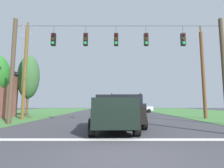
% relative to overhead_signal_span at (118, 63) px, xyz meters
% --- Properties ---
extents(ground_plane, '(120.00, 120.00, 0.00)m').
position_rel_overhead_signal_span_xyz_m(ground_plane, '(-0.05, -7.38, -4.45)').
color(ground_plane, '#3D3D42').
extents(stop_bar_stripe, '(13.31, 0.45, 0.01)m').
position_rel_overhead_signal_span_xyz_m(stop_bar_stripe, '(-0.05, -5.33, -4.44)').
color(stop_bar_stripe, white).
rests_on(stop_bar_stripe, ground).
extents(lane_dash_0, '(2.50, 0.15, 0.01)m').
position_rel_overhead_signal_span_xyz_m(lane_dash_0, '(-0.05, 0.67, -4.44)').
color(lane_dash_0, white).
rests_on(lane_dash_0, ground).
extents(lane_dash_1, '(2.50, 0.15, 0.01)m').
position_rel_overhead_signal_span_xyz_m(lane_dash_1, '(-0.05, 8.14, -4.44)').
color(lane_dash_1, white).
rests_on(lane_dash_1, ground).
extents(lane_dash_2, '(2.50, 0.15, 0.01)m').
position_rel_overhead_signal_span_xyz_m(lane_dash_2, '(-0.05, 15.99, -4.44)').
color(lane_dash_2, white).
rests_on(lane_dash_2, ground).
extents(lane_dash_3, '(2.50, 0.15, 0.01)m').
position_rel_overhead_signal_span_xyz_m(lane_dash_3, '(-0.05, 21.10, -4.44)').
color(lane_dash_3, white).
rests_on(lane_dash_3, ground).
extents(lane_dash_4, '(2.50, 0.15, 0.01)m').
position_rel_overhead_signal_span_xyz_m(lane_dash_4, '(-0.05, 27.77, -4.44)').
color(lane_dash_4, white).
rests_on(lane_dash_4, ground).
extents(overhead_signal_span, '(15.85, 0.31, 7.87)m').
position_rel_overhead_signal_span_xyz_m(overhead_signal_span, '(0.00, 0.00, 0.00)').
color(overhead_signal_span, '#4E3F2F').
rests_on(overhead_signal_span, ground).
extents(pickup_truck, '(2.47, 5.48, 1.95)m').
position_rel_overhead_signal_span_xyz_m(pickup_truck, '(-0.41, -2.75, -3.48)').
color(pickup_truck, black).
rests_on(pickup_truck, ground).
extents(suv_black, '(2.24, 4.82, 2.05)m').
position_rel_overhead_signal_span_xyz_m(suv_black, '(0.38, -1.09, -3.39)').
color(suv_black, black).
rests_on(suv_black, ground).
extents(distant_car_crossing_white, '(4.36, 2.14, 1.52)m').
position_rel_overhead_signal_span_xyz_m(distant_car_crossing_white, '(4.30, 17.58, -3.66)').
color(distant_car_crossing_white, silver).
rests_on(distant_car_crossing_white, ground).
extents(utility_pole_mid_right, '(0.34, 1.89, 9.49)m').
position_rel_overhead_signal_span_xyz_m(utility_pole_mid_right, '(8.76, 4.77, 0.19)').
color(utility_pole_mid_right, brown).
rests_on(utility_pole_mid_right, ground).
extents(utility_pole_near_left, '(0.31, 1.86, 9.50)m').
position_rel_overhead_signal_span_xyz_m(utility_pole_near_left, '(-8.79, 3.91, 0.28)').
color(utility_pole_near_left, brown).
rests_on(utility_pole_near_left, ground).
extents(tree_roadside_right, '(2.46, 2.46, 7.22)m').
position_rel_overhead_signal_span_xyz_m(tree_roadside_right, '(-10.30, 7.81, 0.17)').
color(tree_roadside_right, brown).
rests_on(tree_roadside_right, ground).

